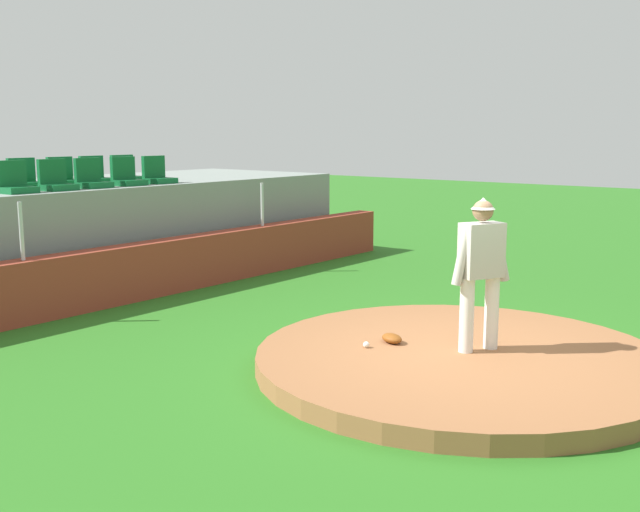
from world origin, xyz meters
name	(u,v)px	position (x,y,z in m)	size (l,w,h in m)	color
ground_plane	(460,370)	(0.00, 0.00, 0.00)	(60.00, 60.00, 0.00)	#2A6C1E
pitchers_mound	(460,361)	(0.00, 0.00, 0.11)	(4.70, 4.70, 0.21)	#955F39
pitcher	(481,263)	(0.20, -0.12, 1.24)	(0.74, 0.45, 1.76)	silver
baseball	(366,345)	(-0.54, 0.94, 0.25)	(0.07, 0.07, 0.07)	white
fielding_glove	(392,338)	(-0.18, 0.82, 0.27)	(0.30, 0.20, 0.11)	brown
brick_barrier	(136,272)	(0.00, 5.88, 0.45)	(13.07, 0.40, 0.91)	maroon
fence_post_left	(21,231)	(-1.94, 5.88, 1.32)	(0.06, 0.06, 0.83)	silver
fence_post_right	(262,204)	(3.02, 5.88, 1.32)	(0.06, 0.06, 0.83)	silver
bleacher_platform	(50,233)	(0.00, 8.36, 0.88)	(11.79, 3.80, 1.77)	gray
stadium_chair_0	(15,183)	(-1.38, 6.97, 1.92)	(0.48, 0.44, 0.50)	#0F5C2A
stadium_chair_1	(56,181)	(-0.67, 6.97, 1.92)	(0.48, 0.44, 0.50)	#0F5C2A
stadium_chair_2	(91,179)	(0.00, 6.98, 1.92)	(0.48, 0.44, 0.50)	#0F5C2A
stadium_chair_3	(127,177)	(0.72, 6.99, 1.92)	(0.48, 0.44, 0.50)	#0F5C2A
stadium_chair_4	(157,175)	(1.41, 6.99, 1.92)	(0.48, 0.44, 0.50)	#0F5C2A
stadium_chair_6	(25,179)	(-0.70, 7.85, 1.92)	(0.48, 0.44, 0.50)	#0F5C2A
stadium_chair_7	(63,177)	(0.03, 7.85, 1.92)	(0.48, 0.44, 0.50)	#0F5C2A
stadium_chair_8	(95,175)	(0.70, 7.88, 1.92)	(0.48, 0.44, 0.50)	#0F5C2A
stadium_chair_9	(126,173)	(1.39, 7.90, 1.92)	(0.48, 0.44, 0.50)	#0F5C2A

